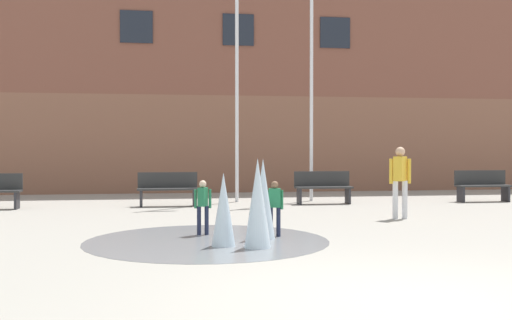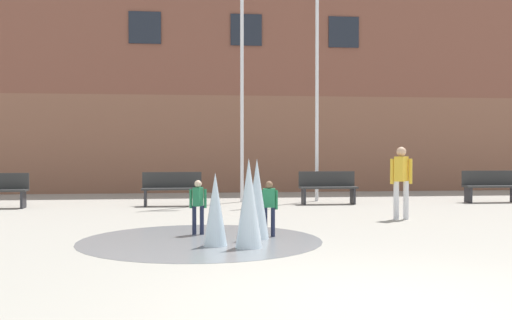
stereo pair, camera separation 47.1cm
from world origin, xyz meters
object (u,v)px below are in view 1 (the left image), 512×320
object	(u,v)px
child_with_pink_shirt	(203,203)
teen_by_trashcan	(400,177)
child_in_fountain	(275,204)
park_bench_left_of_flagpoles	(168,188)
park_bench_under_right_flagpole	(482,185)
park_bench_center	(323,187)
flagpole_left	(238,57)
flagpole_right	(312,63)

from	to	relation	value
child_with_pink_shirt	teen_by_trashcan	world-z (taller)	teen_by_trashcan
teen_by_trashcan	child_in_fountain	bearing A→B (deg)	165.96
park_bench_left_of_flagpoles	park_bench_under_right_flagpole	distance (m)	9.09
park_bench_center	flagpole_left	size ratio (longest dim) A/B	0.20
park_bench_left_of_flagpoles	teen_by_trashcan	bearing A→B (deg)	-35.96
child_in_fountain	teen_by_trashcan	size ratio (longest dim) A/B	0.62
park_bench_left_of_flagpoles	park_bench_center	distance (m)	4.31
child_in_fountain	child_with_pink_shirt	xyz separation A→B (m)	(-1.24, 0.41, 0.00)
park_bench_under_right_flagpole	child_in_fountain	distance (m)	9.34
park_bench_center	flagpole_right	world-z (taller)	flagpole_right
park_bench_left_of_flagpoles	flagpole_right	size ratio (longest dim) A/B	0.21
teen_by_trashcan	flagpole_left	bearing A→B (deg)	74.49
flagpole_left	flagpole_right	size ratio (longest dim) A/B	1.03
park_bench_center	park_bench_under_right_flagpole	distance (m)	4.77
park_bench_left_of_flagpoles	park_bench_under_right_flagpole	bearing A→B (deg)	0.00
flagpole_left	child_with_pink_shirt	bearing A→B (deg)	-102.38
park_bench_under_right_flagpole	child_in_fountain	bearing A→B (deg)	-140.87
teen_by_trashcan	child_with_pink_shirt	bearing A→B (deg)	153.55
teen_by_trashcan	flagpole_right	distance (m)	5.69
child_in_fountain	child_with_pink_shirt	bearing A→B (deg)	-6.99
child_in_fountain	child_with_pink_shirt	distance (m)	1.30
park_bench_left_of_flagpoles	teen_by_trashcan	distance (m)	6.27
flagpole_left	teen_by_trashcan	bearing A→B (deg)	-56.93
park_bench_under_right_flagpole	child_with_pink_shirt	distance (m)	10.11
child_in_fountain	teen_by_trashcan	world-z (taller)	teen_by_trashcan
child_with_pink_shirt	teen_by_trashcan	bearing A→B (deg)	-43.39
park_bench_left_of_flagpoles	child_with_pink_shirt	size ratio (longest dim) A/B	1.62
park_bench_center	flagpole_left	distance (m)	4.47
park_bench_under_right_flagpole	teen_by_trashcan	size ratio (longest dim) A/B	1.01
child_with_pink_shirt	flagpole_right	world-z (taller)	flagpole_right
park_bench_center	child_in_fountain	world-z (taller)	child_in_fountain
flagpole_left	flagpole_right	world-z (taller)	flagpole_left
child_with_pink_shirt	park_bench_center	bearing A→B (deg)	-9.43
park_bench_center	flagpole_left	bearing A→B (deg)	157.15
park_bench_center	child_in_fountain	size ratio (longest dim) A/B	1.62
park_bench_left_of_flagpoles	flagpole_left	distance (m)	4.35
park_bench_left_of_flagpoles	flagpole_left	bearing A→B (deg)	26.17
park_bench_center	park_bench_under_right_flagpole	size ratio (longest dim) A/B	1.00
park_bench_center	flagpole_right	size ratio (longest dim) A/B	0.21
park_bench_under_right_flagpole	park_bench_left_of_flagpoles	bearing A→B (deg)	-180.00
park_bench_center	child_with_pink_shirt	distance (m)	6.65
child_with_pink_shirt	teen_by_trashcan	xyz separation A→B (m)	(4.46, 1.82, 0.35)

